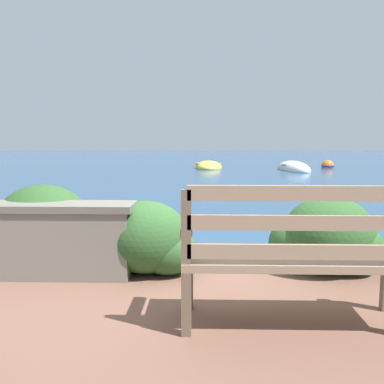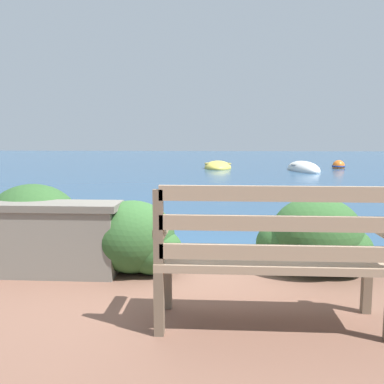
# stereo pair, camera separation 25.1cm
# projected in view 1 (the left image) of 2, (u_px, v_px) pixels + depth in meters

# --- Properties ---
(ground_plane) EXTENTS (80.00, 80.00, 0.00)m
(ground_plane) POSITION_uv_depth(u_px,v_px,m) (174.00, 279.00, 4.31)
(ground_plane) COLOR navy
(park_bench) EXTENTS (1.45, 0.48, 0.93)m
(park_bench) POSITION_uv_depth(u_px,v_px,m) (296.00, 252.00, 2.69)
(park_bench) COLOR brown
(park_bench) RESTS_ON patio_terrace
(stone_wall) EXTENTS (1.59, 0.39, 0.64)m
(stone_wall) POSITION_uv_depth(u_px,v_px,m) (43.00, 239.00, 3.70)
(stone_wall) COLOR slate
(stone_wall) RESTS_ON patio_terrace
(hedge_clump_left) EXTENTS (1.13, 0.81, 0.77)m
(hedge_clump_left) POSITION_uv_depth(u_px,v_px,m) (42.00, 230.00, 4.03)
(hedge_clump_left) COLOR #284C23
(hedge_clump_left) RESTS_ON patio_terrace
(hedge_clump_centre) EXTENTS (0.95, 0.69, 0.65)m
(hedge_clump_centre) POSITION_uv_depth(u_px,v_px,m) (145.00, 242.00, 3.81)
(hedge_clump_centre) COLOR #2D5628
(hedge_clump_centre) RESTS_ON patio_terrace
(hedge_clump_right) EXTENTS (1.01, 0.73, 0.69)m
(hedge_clump_right) POSITION_uv_depth(u_px,v_px,m) (327.00, 239.00, 3.84)
(hedge_clump_right) COLOR #2D5628
(hedge_clump_right) RESTS_ON patio_terrace
(rowboat_nearest) EXTENTS (1.37, 3.26, 0.71)m
(rowboat_nearest) POSITION_uv_depth(u_px,v_px,m) (294.00, 169.00, 18.44)
(rowboat_nearest) COLOR silver
(rowboat_nearest) RESTS_ON ground_plane
(rowboat_mid) EXTENTS (1.26, 2.35, 0.61)m
(rowboat_mid) POSITION_uv_depth(u_px,v_px,m) (209.00, 167.00, 19.63)
(rowboat_mid) COLOR #DBC64C
(rowboat_mid) RESTS_ON ground_plane
(mooring_buoy) EXTENTS (0.61, 0.61, 0.56)m
(mooring_buoy) POSITION_uv_depth(u_px,v_px,m) (328.00, 166.00, 19.82)
(mooring_buoy) COLOR orange
(mooring_buoy) RESTS_ON ground_plane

